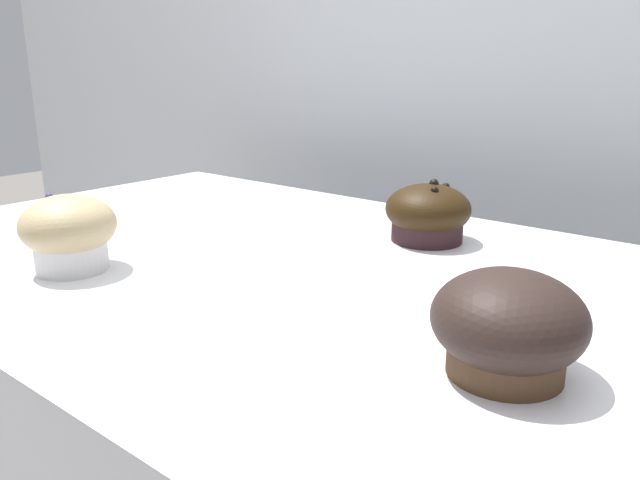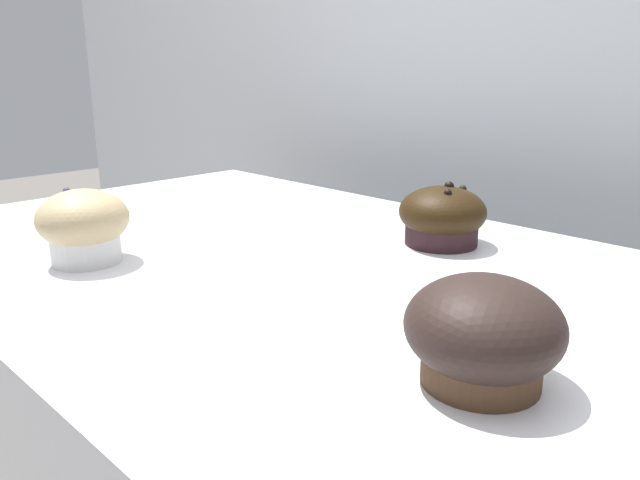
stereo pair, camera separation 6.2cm
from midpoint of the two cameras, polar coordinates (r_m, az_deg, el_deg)
The scene contains 4 objects.
wall_back at distance 1.21m, azimuth 13.71°, elevation 3.83°, with size 3.20×0.10×1.80m, color silver.
muffin_front_center at distance 0.45m, azimuth 13.07°, elevation -7.77°, with size 0.11×0.11×0.08m.
muffin_back_left at distance 0.72m, azimuth -24.30°, elevation 0.65°, with size 0.10×0.10×0.08m.
muffin_back_right at distance 0.78m, azimuth 7.59°, elevation 2.35°, with size 0.11×0.11×0.08m.
Camera 1 is at (0.48, -0.49, 1.15)m, focal length 35.00 mm.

